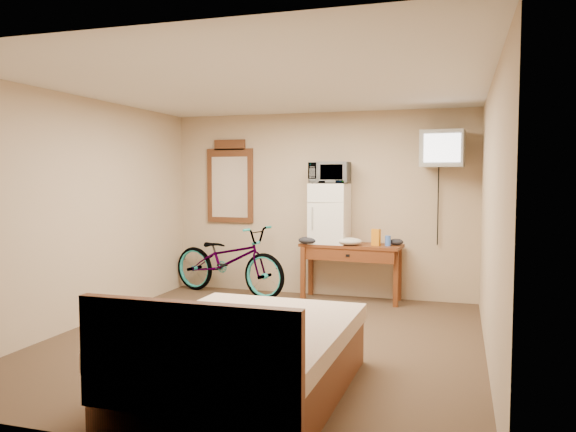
# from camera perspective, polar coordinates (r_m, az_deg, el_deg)

# --- Properties ---
(room) EXTENTS (4.60, 4.64, 2.50)m
(room) POSITION_cam_1_polar(r_m,az_deg,el_deg) (5.52, -2.48, 0.05)
(room) COLOR #443022
(room) RESTS_ON ground
(desk) EXTENTS (1.34, 0.61, 0.75)m
(desk) POSITION_cam_1_polar(r_m,az_deg,el_deg) (7.38, 6.40, -3.83)
(desk) COLOR #622D15
(desk) RESTS_ON floor
(mini_fridge) EXTENTS (0.49, 0.48, 0.79)m
(mini_fridge) POSITION_cam_1_polar(r_m,az_deg,el_deg) (7.43, 4.25, 0.27)
(mini_fridge) COLOR white
(mini_fridge) RESTS_ON desk
(microwave) EXTENTS (0.52, 0.36, 0.28)m
(microwave) POSITION_cam_1_polar(r_m,az_deg,el_deg) (7.42, 4.27, 4.41)
(microwave) COLOR white
(microwave) RESTS_ON mini_fridge
(snack_bag) EXTENTS (0.12, 0.09, 0.21)m
(snack_bag) POSITION_cam_1_polar(r_m,az_deg,el_deg) (7.25, 8.93, -2.16)
(snack_bag) COLOR orange
(snack_bag) RESTS_ON desk
(blue_cup) EXTENTS (0.07, 0.07, 0.13)m
(blue_cup) POSITION_cam_1_polar(r_m,az_deg,el_deg) (7.26, 10.11, -2.49)
(blue_cup) COLOR #406EDA
(blue_cup) RESTS_ON desk
(cloth_cream) EXTENTS (0.32, 0.25, 0.10)m
(cloth_cream) POSITION_cam_1_polar(r_m,az_deg,el_deg) (7.25, 6.28, -2.58)
(cloth_cream) COLOR beige
(cloth_cream) RESTS_ON desk
(cloth_dark_a) EXTENTS (0.26, 0.20, 0.10)m
(cloth_dark_a) POSITION_cam_1_polar(r_m,az_deg,el_deg) (7.35, 2.06, -2.48)
(cloth_dark_a) COLOR black
(cloth_dark_a) RESTS_ON desk
(cloth_dark_b) EXTENTS (0.18, 0.15, 0.08)m
(cloth_dark_b) POSITION_cam_1_polar(r_m,az_deg,el_deg) (7.36, 10.93, -2.60)
(cloth_dark_b) COLOR black
(cloth_dark_b) RESTS_ON desk
(crt_television) EXTENTS (0.54, 0.61, 0.45)m
(crt_television) POSITION_cam_1_polar(r_m,az_deg,el_deg) (7.22, 15.44, 6.60)
(crt_television) COLOR black
(crt_television) RESTS_ON room
(wall_mirror) EXTENTS (0.70, 0.04, 1.18)m
(wall_mirror) POSITION_cam_1_polar(r_m,az_deg,el_deg) (8.10, -5.91, 3.40)
(wall_mirror) COLOR brown
(wall_mirror) RESTS_ON room
(bicycle) EXTENTS (1.94, 1.08, 0.96)m
(bicycle) POSITION_cam_1_polar(r_m,az_deg,el_deg) (7.81, -6.05, -4.45)
(bicycle) COLOR black
(bicycle) RESTS_ON floor
(bed) EXTENTS (1.52, 1.99, 0.90)m
(bed) POSITION_cam_1_polar(r_m,az_deg,el_deg) (4.31, -4.65, -14.03)
(bed) COLOR brown
(bed) RESTS_ON floor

